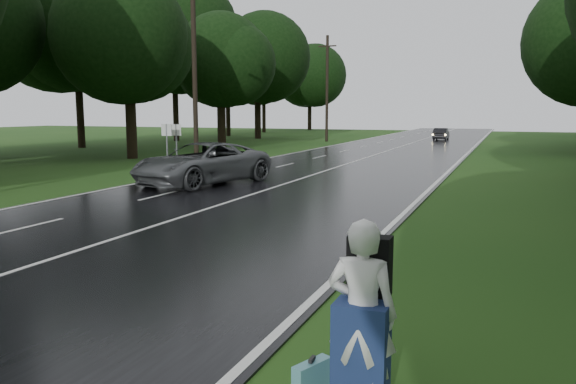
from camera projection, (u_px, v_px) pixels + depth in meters
name	position (u px, v px, depth m)	size (l,w,h in m)	color
ground	(58.00, 259.00, 11.61)	(160.00, 160.00, 0.00)	#224715
road	(337.00, 168.00, 29.98)	(12.00, 140.00, 0.04)	black
lane_center	(337.00, 167.00, 29.98)	(0.12, 140.00, 0.01)	silver
grey_car	(202.00, 163.00, 22.99)	(2.84, 6.17, 1.71)	#4E5153
far_car	(441.00, 134.00, 57.55)	(1.31, 3.75, 1.23)	black
hitchhiker	(362.00, 320.00, 5.72)	(0.73, 0.65, 1.99)	silver
suitcase	(312.00, 377.00, 6.08)	(0.14, 0.50, 0.35)	teal
utility_pole_mid	(197.00, 163.00, 32.80)	(1.80, 0.28, 10.96)	black
utility_pole_far	(326.00, 141.00, 55.67)	(1.80, 0.28, 10.32)	black
road_sign_a	(168.00, 172.00, 27.80)	(0.58, 0.10, 2.40)	white
road_sign_b	(177.00, 171.00, 28.58)	(0.57, 0.10, 2.37)	white
tree_left_d	(133.00, 158.00, 35.94)	(8.55, 8.55, 13.36)	black
tree_left_e	(222.00, 148.00, 46.51)	(8.09, 8.09, 12.64)	black
tree_left_f	(258.00, 139.00, 61.42)	(9.63, 9.63, 15.04)	black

